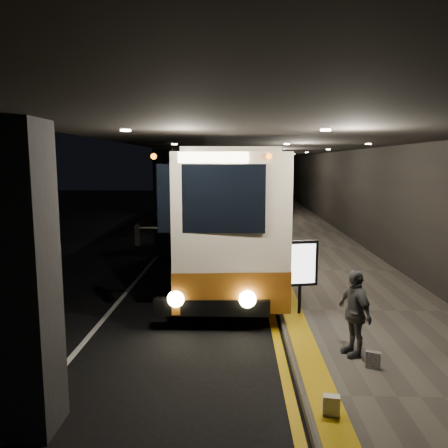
{
  "coord_description": "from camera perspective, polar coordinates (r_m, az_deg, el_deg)",
  "views": [
    {
      "loc": [
        1.47,
        -13.77,
        3.83
      ],
      "look_at": [
        1.01,
        1.17,
        1.7
      ],
      "focal_mm": 35.0,
      "sensor_mm": 36.0,
      "label": 1
    }
  ],
  "objects": [
    {
      "name": "ground",
      "position": [
        14.37,
        -4.22,
        -7.37
      ],
      "size": [
        90.0,
        90.0,
        0.0
      ],
      "primitive_type": "plane",
      "color": "black"
    },
    {
      "name": "stanchion_post",
      "position": [
        13.6,
        7.13,
        -5.37
      ],
      "size": [
        0.05,
        0.05,
        1.05
      ],
      "primitive_type": "cylinder",
      "color": "black",
      "rests_on": "sidewalk"
    },
    {
      "name": "support_columns",
      "position": [
        18.09,
        -7.72,
        2.87
      ],
      "size": [
        0.8,
        24.8,
        4.4
      ],
      "color": "black",
      "rests_on": "ground"
    },
    {
      "name": "coach_third",
      "position": [
        43.83,
        0.86,
        5.5
      ],
      "size": [
        3.33,
        12.27,
        3.81
      ],
      "rotation": [
        0.0,
        0.0,
        -0.07
      ],
      "color": "beige",
      "rests_on": "ground"
    },
    {
      "name": "terminal_wall",
      "position": [
        19.58,
        18.23,
        5.28
      ],
      "size": [
        0.1,
        50.0,
        6.0
      ],
      "primitive_type": "cube",
      "color": "black",
      "rests_on": "ground"
    },
    {
      "name": "coach_second",
      "position": [
        32.64,
        0.78,
        4.45
      ],
      "size": [
        2.85,
        11.65,
        3.63
      ],
      "rotation": [
        0.0,
        0.0,
        0.04
      ],
      "color": "beige",
      "rests_on": "ground"
    },
    {
      "name": "coach_main",
      "position": [
        15.92,
        -0.29,
        1.31
      ],
      "size": [
        3.57,
        13.12,
        4.05
      ],
      "rotation": [
        0.0,
        0.0,
        0.07
      ],
      "color": "beige",
      "rests_on": "ground"
    },
    {
      "name": "lane_line_white",
      "position": [
        19.43,
        -7.99,
        -3.32
      ],
      "size": [
        0.12,
        50.0,
        0.01
      ],
      "primitive_type": "cube",
      "color": "silver",
      "rests_on": "ground"
    },
    {
      "name": "canopy",
      "position": [
        18.81,
        4.97,
        10.43
      ],
      "size": [
        9.0,
        50.0,
        0.4
      ],
      "primitive_type": "cube",
      "color": "black",
      "rests_on": "support_columns"
    },
    {
      "name": "passenger_boarding",
      "position": [
        14.61,
        6.95,
        -3.49
      ],
      "size": [
        0.45,
        0.61,
        1.51
      ],
      "primitive_type": "imported",
      "rotation": [
        0.0,
        0.0,
        1.39
      ],
      "color": "#CA635E",
      "rests_on": "sidewalk"
    },
    {
      "name": "kerb_stripe_yellow",
      "position": [
        19.18,
        4.35,
        -3.42
      ],
      "size": [
        0.18,
        50.0,
        0.01
      ],
      "primitive_type": "cube",
      "color": "gold",
      "rests_on": "ground"
    },
    {
      "name": "bag_polka",
      "position": [
        8.63,
        18.91,
        -16.46
      ],
      "size": [
        0.28,
        0.2,
        0.31
      ],
      "primitive_type": "cube",
      "rotation": [
        0.0,
        0.0,
        -0.38
      ],
      "color": "black",
      "rests_on": "sidewalk"
    },
    {
      "name": "passenger_waiting_grey",
      "position": [
        8.83,
        16.66,
        -11.0
      ],
      "size": [
        0.78,
        1.09,
        1.68
      ],
      "primitive_type": "imported",
      "rotation": [
        0.0,
        0.0,
        -1.26
      ],
      "color": "#49494E",
      "rests_on": "sidewalk"
    },
    {
      "name": "bag_plain",
      "position": [
        7.08,
        13.83,
        -22.03
      ],
      "size": [
        0.26,
        0.17,
        0.3
      ],
      "primitive_type": "cube",
      "rotation": [
        0.0,
        0.0,
        -0.13
      ],
      "color": "white",
      "rests_on": "sidewalk"
    },
    {
      "name": "info_sign",
      "position": [
        10.71,
        9.95,
        -5.27
      ],
      "size": [
        0.86,
        0.28,
        1.82
      ],
      "rotation": [
        0.0,
        0.0,
        0.21
      ],
      "color": "black",
      "rests_on": "sidewalk"
    },
    {
      "name": "sidewalk",
      "position": [
        19.42,
        11.46,
        -3.2
      ],
      "size": [
        4.5,
        50.0,
        0.15
      ],
      "primitive_type": "cube",
      "color": "#514C44",
      "rests_on": "ground"
    },
    {
      "name": "tactile_strip",
      "position": [
        19.18,
        5.85,
        -2.98
      ],
      "size": [
        0.5,
        50.0,
        0.01
      ],
      "primitive_type": "cube",
      "color": "gold",
      "rests_on": "sidewalk"
    }
  ]
}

